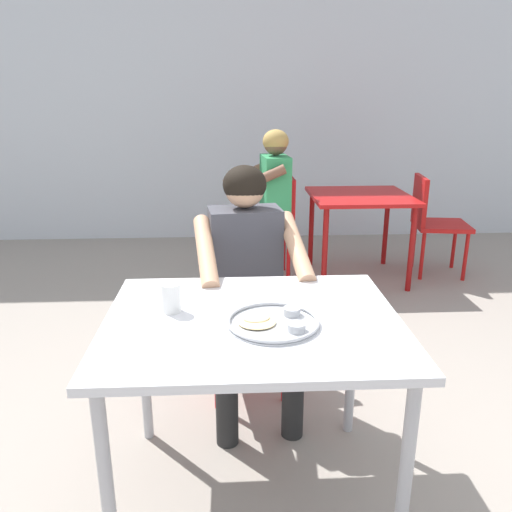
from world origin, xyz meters
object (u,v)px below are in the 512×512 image
Objects in this scene: drinking_cup at (171,297)px; chair_red_left at (278,221)px; chair_red_right at (432,218)px; table_background_red at (360,206)px; thali_tray at (274,322)px; patron_background at (264,193)px; diner_foreground at (248,269)px; chair_foreground at (243,295)px; table_foreground at (253,339)px.

drinking_cup is 0.13× the size of chair_red_left.
table_background_red is at bearing -174.38° from chair_red_right.
thali_tray is at bearing -121.80° from chair_red_right.
drinking_cup reaches higher than chair_red_left.
chair_red_left is at bearing 28.33° from patron_background.
table_background_red is (0.98, 1.79, -0.09)m from diner_foreground.
chair_foreground is 0.32m from diner_foreground.
thali_tray is 0.38× the size of chair_red_right.
thali_tray is 2.97× the size of drinking_cup.
chair_red_left reaches higher than thali_tray.
drinking_cup is 3.10m from chair_red_right.
drinking_cup is 2.67m from table_background_red.
patron_background reaches higher than diner_foreground.
thali_tray is at bearing -95.73° from chair_red_left.
chair_red_left is (-0.67, 0.06, -0.13)m from table_background_red.
diner_foreground is 2.04m from table_background_red.
patron_background is (0.22, 1.56, 0.24)m from chair_foreground.
thali_tray is 0.39m from drinking_cup.
table_foreground is at bearing -123.51° from chair_red_right.
table_background_red is (1.01, 1.56, 0.13)m from chair_foreground.
chair_red_right is 0.69× the size of patron_background.
thali_tray is 0.26× the size of patron_background.
patron_background reaches higher than thali_tray.
table_foreground is 0.33m from drinking_cup.
table_background_red is (1.29, 2.34, -0.19)m from drinking_cup.
chair_foreground is at bearing 70.27° from drinking_cup.
chair_foreground is 2.32m from chair_red_right.
table_background_red is at bearing 61.21° from drinking_cup.
diner_foreground reaches higher than drinking_cup.
table_background_red is at bearing 0.63° from patron_background.
chair_foreground is at bearing 95.69° from diner_foreground.
table_foreground is at bearing -90.79° from diner_foreground.
chair_red_right is (1.93, 2.40, -0.32)m from drinking_cup.
table_foreground is at bearing -112.39° from table_background_red.
table_background_red is (0.99, 2.41, -0.05)m from table_foreground.
table_foreground is 0.88× the size of diner_foreground.
diner_foreground is (0.02, -0.22, 0.22)m from chair_foreground.
chair_red_right is at bearing 56.49° from table_foreground.
chair_red_right is (1.64, 2.48, -0.18)m from table_foreground.
table_foreground is at bearing -14.19° from drinking_cup.
diner_foreground is 1.49× the size of table_background_red.
chair_foreground is 1.05× the size of table_background_red.
patron_background reaches higher than chair_foreground.
thali_tray is at bearing -93.14° from patron_background.
patron_background is at bearing -179.37° from table_background_red.
table_foreground is 1.22× the size of chair_red_left.
table_background_red is at bearing 61.14° from diner_foreground.
table_foreground is 2.97m from chair_red_right.
chair_foreground is 1.65m from chair_red_left.
thali_tray is 2.64m from table_background_red.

